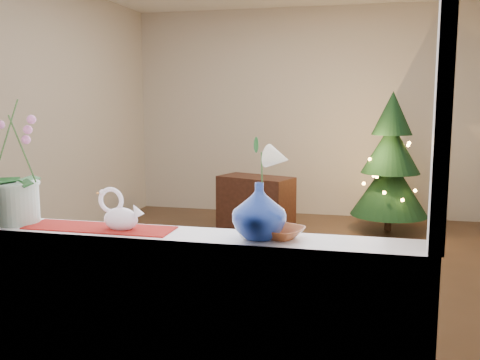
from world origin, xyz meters
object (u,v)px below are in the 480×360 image
object	(u,v)px
orchid_pot	(14,155)
paperweight	(247,231)
swan	(121,210)
xmas_tree	(391,162)
side_table	(256,203)
amber_dish	(280,233)
blue_vase	(259,207)

from	to	relation	value
orchid_pot	paperweight	xyz separation A→B (m)	(1.15, -0.05, -0.29)
swan	paperweight	distance (m)	0.60
xmas_tree	side_table	bearing A→B (deg)	-167.52
side_table	orchid_pot	bearing A→B (deg)	-75.85
amber_dish	blue_vase	bearing A→B (deg)	-166.12
paperweight	xmas_tree	distance (m)	4.27
orchid_pot	side_table	size ratio (longest dim) A/B	0.78
blue_vase	swan	bearing A→B (deg)	179.98
orchid_pot	amber_dish	size ratio (longest dim) A/B	3.91
orchid_pot	xmas_tree	distance (m)	4.59
amber_dish	xmas_tree	distance (m)	4.19
paperweight	amber_dish	size ratio (longest dim) A/B	0.46
side_table	paperweight	bearing A→B (deg)	-58.92
swan	side_table	size ratio (longest dim) A/B	0.26
swan	amber_dish	size ratio (longest dim) A/B	1.29
xmas_tree	side_table	distance (m)	1.63
swan	orchid_pot	bearing A→B (deg)	165.07
orchid_pot	side_table	xyz separation A→B (m)	(0.40, 3.81, -0.93)
swan	side_table	xyz separation A→B (m)	(-0.15, 3.83, -0.70)
blue_vase	amber_dish	distance (m)	0.15
swan	paperweight	world-z (taller)	swan
swan	blue_vase	bearing A→B (deg)	-13.42
orchid_pot	side_table	world-z (taller)	orchid_pot
swan	blue_vase	distance (m)	0.64
side_table	xmas_tree	bearing A→B (deg)	32.58
paperweight	swan	bearing A→B (deg)	176.95
orchid_pot	paperweight	world-z (taller)	orchid_pot
orchid_pot	paperweight	distance (m)	1.18
blue_vase	paperweight	bearing A→B (deg)	-144.26
swan	xmas_tree	size ratio (longest dim) A/B	0.14
orchid_pot	swan	xyz separation A→B (m)	(0.55, -0.01, -0.24)
xmas_tree	side_table	size ratio (longest dim) A/B	1.91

